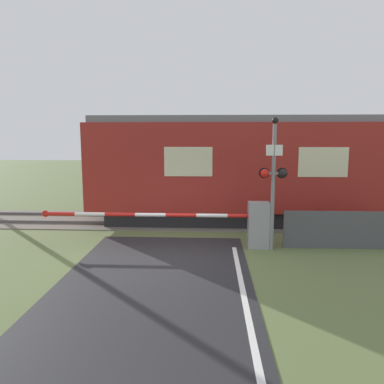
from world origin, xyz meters
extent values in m
plane|color=#5B6B3D|center=(0.00, 0.00, 0.00)|extent=(80.00, 80.00, 0.00)
cube|color=#666056|center=(0.00, 4.41, 0.01)|extent=(36.00, 3.20, 0.03)
cube|color=#595451|center=(0.00, 3.69, 0.08)|extent=(36.00, 0.08, 0.10)
cube|color=#595451|center=(0.00, 5.13, 0.08)|extent=(36.00, 0.08, 0.10)
cube|color=black|center=(4.94, 4.41, 0.30)|extent=(15.01, 2.36, 0.60)
cube|color=maroon|center=(4.94, 4.41, 2.15)|extent=(16.31, 2.78, 3.10)
cube|color=slate|center=(4.94, 4.41, 3.82)|extent=(15.98, 2.56, 0.24)
cube|color=beige|center=(4.94, 3.01, 2.38)|extent=(1.63, 0.02, 0.99)
cube|color=beige|center=(0.45, 3.01, 2.38)|extent=(1.63, 0.02, 0.99)
cube|color=gray|center=(2.62, 1.11, 0.67)|extent=(0.60, 0.44, 1.35)
cylinder|color=gray|center=(2.62, 1.11, 0.94)|extent=(0.16, 0.16, 0.18)
cylinder|color=red|center=(2.16, 1.11, 0.94)|extent=(0.90, 0.11, 0.11)
cylinder|color=white|center=(1.26, 1.11, 0.94)|extent=(0.90, 0.11, 0.11)
cylinder|color=red|center=(0.36, 1.11, 0.94)|extent=(0.90, 0.11, 0.11)
cylinder|color=white|center=(-0.54, 1.11, 0.94)|extent=(0.90, 0.11, 0.11)
cylinder|color=red|center=(-1.45, 1.11, 0.94)|extent=(0.90, 0.11, 0.11)
cylinder|color=white|center=(-2.35, 1.11, 0.94)|extent=(0.90, 0.11, 0.11)
cylinder|color=red|center=(-3.25, 1.11, 0.94)|extent=(0.90, 0.11, 0.11)
cylinder|color=red|center=(-3.70, 1.11, 0.94)|extent=(0.20, 0.02, 0.20)
cylinder|color=gray|center=(2.97, 0.91, 1.78)|extent=(0.11, 0.11, 3.56)
cube|color=gray|center=(2.97, 0.91, 2.21)|extent=(0.62, 0.07, 0.07)
sphere|color=red|center=(2.72, 0.86, 2.21)|extent=(0.24, 0.24, 0.24)
sphere|color=black|center=(3.22, 0.86, 2.21)|extent=(0.24, 0.24, 0.24)
cylinder|color=black|center=(2.72, 0.97, 2.21)|extent=(0.30, 0.06, 0.30)
cylinder|color=black|center=(3.22, 0.97, 2.21)|extent=(0.30, 0.06, 0.30)
cube|color=white|center=(2.97, 0.87, 2.85)|extent=(0.45, 0.02, 0.30)
sphere|color=black|center=(2.97, 0.91, 3.66)|extent=(0.18, 0.18, 0.18)
cube|color=#4C4C51|center=(5.07, 1.13, 0.55)|extent=(3.45, 0.06, 1.10)
camera|label=1|loc=(1.23, -9.59, 3.24)|focal=35.00mm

